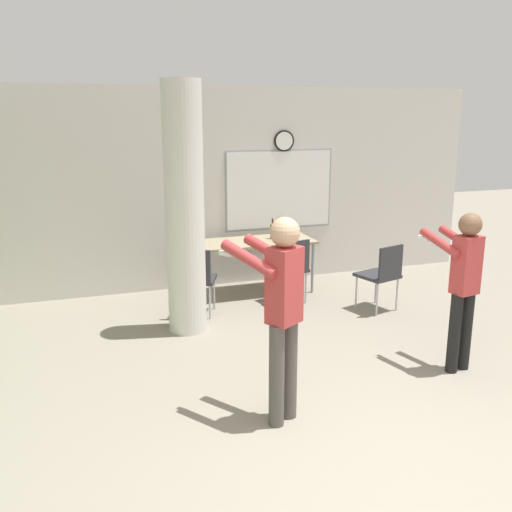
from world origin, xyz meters
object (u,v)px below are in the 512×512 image
(chair_table_right, at_px, (290,266))
(person_playing_front, at_px, (281,305))
(bottle_on_table, at_px, (273,231))
(person_playing_side, at_px, (463,279))
(chair_table_left, at_px, (196,276))
(chair_mid_room, at_px, (382,272))
(folding_table, at_px, (256,244))

(chair_table_right, distance_m, person_playing_front, 2.96)
(bottle_on_table, height_order, person_playing_front, person_playing_front)
(person_playing_side, bearing_deg, bottle_on_table, 105.13)
(chair_table_left, height_order, person_playing_front, person_playing_front)
(person_playing_front, bearing_deg, chair_table_right, 66.54)
(bottle_on_table, bearing_deg, chair_mid_room, -52.85)
(folding_table, relative_size, person_playing_side, 1.01)
(bottle_on_table, relative_size, chair_table_right, 0.33)
(chair_mid_room, height_order, person_playing_side, person_playing_side)
(bottle_on_table, relative_size, chair_mid_room, 0.33)
(chair_table_right, distance_m, person_playing_side, 2.52)
(chair_table_right, bearing_deg, person_playing_front, -113.46)
(chair_mid_room, bearing_deg, person_playing_side, -95.65)
(bottle_on_table, height_order, chair_table_left, bottle_on_table)
(chair_table_right, xyz_separation_m, person_playing_side, (0.81, -2.35, 0.41))
(folding_table, relative_size, chair_table_right, 1.81)
(chair_table_left, relative_size, chair_table_right, 1.00)
(folding_table, height_order, chair_table_left, chair_table_left)
(chair_table_left, xyz_separation_m, chair_mid_room, (2.24, -0.57, 0.00))
(folding_table, bearing_deg, bottle_on_table, 10.44)
(chair_table_left, height_order, chair_table_right, same)
(person_playing_front, bearing_deg, chair_mid_room, 43.64)
(chair_mid_room, distance_m, person_playing_side, 1.77)
(chair_table_left, height_order, chair_mid_room, same)
(folding_table, xyz_separation_m, bottle_on_table, (0.25, 0.05, 0.16))
(folding_table, relative_size, bottle_on_table, 5.54)
(person_playing_side, bearing_deg, chair_table_left, 132.24)
(chair_table_left, distance_m, chair_table_right, 1.26)
(folding_table, distance_m, bottle_on_table, 0.31)
(folding_table, distance_m, person_playing_side, 3.16)
(chair_table_left, bearing_deg, chair_table_right, 2.80)
(chair_table_right, bearing_deg, chair_table_left, -177.20)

